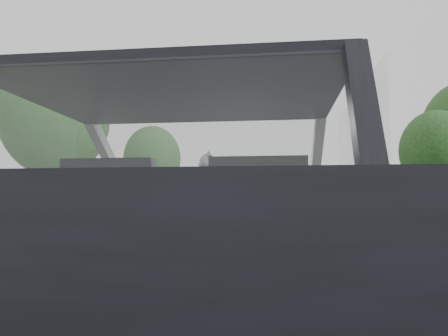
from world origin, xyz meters
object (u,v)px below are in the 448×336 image
(subject_car, at_px, (196,224))
(highway_sign, at_px, (370,197))
(cat, at_px, (242,173))
(other_car, at_px, (276,208))

(subject_car, xyz_separation_m, highway_sign, (6.28, 25.84, 0.60))
(subject_car, bearing_deg, cat, 71.04)
(cat, relative_size, highway_sign, 0.22)
(subject_car, distance_m, highway_sign, 26.60)
(other_car, bearing_deg, subject_car, -98.35)
(cat, bearing_deg, highway_sign, 70.76)
(subject_car, relative_size, other_car, 0.95)
(subject_car, distance_m, other_car, 18.53)
(cat, height_order, highway_sign, highway_sign)
(highway_sign, bearing_deg, cat, -86.20)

